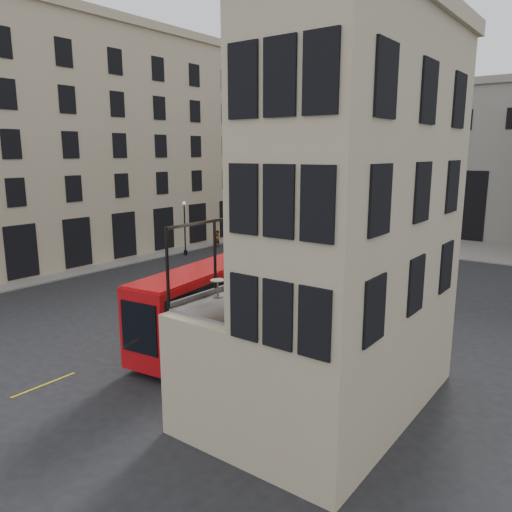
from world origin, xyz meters
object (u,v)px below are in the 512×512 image
Objects in this scene: street_lamp_a at (185,231)px; bicycle at (244,287)px; car_b at (387,257)px; pedestrian_b at (347,241)px; cafe_chair_a at (252,304)px; cafe_chair_b at (310,282)px; bus_far at (301,217)px; traffic_light_near at (288,263)px; cafe_table_mid at (264,274)px; street_lamp_b at (359,222)px; cafe_table_near at (218,286)px; bus_near at (209,300)px; car_c at (264,240)px; pedestrian_a at (249,231)px; cafe_table_far at (301,257)px; cafe_chair_c at (313,276)px; cafe_chair_d at (331,266)px; traffic_light_far at (261,221)px; pedestrian_c at (376,237)px; cyclist at (252,264)px; pedestrian_e at (217,239)px; pedestrian_d at (439,240)px; car_a at (313,258)px.

street_lamp_a reaches higher than bicycle.
pedestrian_b is (-6.11, 4.42, 0.19)m from car_b.
cafe_chair_b is (0.11, 3.72, 0.02)m from cafe_chair_a.
bus_far is at bearing 25.83° from bicycle.
traffic_light_near is 14.57m from cafe_table_mid.
street_lamp_b is 38.73m from cafe_table_near.
cafe_table_mid reaches higher than pedestrian_b.
bus_near is 2.43× the size of car_c.
pedestrian_a is at bearing -155.40° from bus_far.
cafe_table_far reaches higher than cafe_table_near.
pedestrian_a is at bearing 131.44° from cafe_chair_c.
pedestrian_b is at bearing -22.28° from bus_far.
cafe_table_mid is at bearing -70.12° from pedestrian_a.
cafe_chair_a is 0.87× the size of cafe_chair_d.
cafe_chair_d is at bearing -67.07° from street_lamp_b.
cafe_chair_a is (7.06, -5.55, 2.47)m from bus_near.
traffic_light_near is 0.35× the size of bus_near.
cafe_chair_b is at bearing -50.77° from traffic_light_far.
cafe_chair_c is (1.72, -1.81, -0.29)m from cafe_table_far.
pedestrian_c is at bearing 4.59° from bicycle.
car_b is 5.46× the size of cafe_chair_b.
cyclist reaches higher than bicycle.
pedestrian_d is at bearing 125.84° from pedestrian_e.
bus_near is at bearing -81.41° from traffic_light_near.
bus_near reaches higher than bicycle.
cafe_table_near is 0.83× the size of cafe_chair_a.
pedestrian_b is at bearing 62.13° from pedestrian_c.
bus_near is 6.85× the size of pedestrian_c.
pedestrian_a is 39.56m from cafe_table_mid.
traffic_light_far is 35.49m from cafe_table_mid.
car_a is 2.23× the size of pedestrian_b.
street_lamp_a is 27.26m from cafe_table_far.
bus_near is at bearing -148.54° from bicycle.
cafe_table_far is (4.67, -22.39, 4.39)m from car_b.
car_b is 7.55m from pedestrian_b.
cafe_table_far is at bearing 89.15° from cafe_table_near.
cafe_chair_d is at bearing -68.41° from car_a.
cafe_chair_a is (22.56, -31.49, 2.42)m from traffic_light_far.
traffic_light_near is 25.20m from pedestrian_d.
bus_far is 2.77× the size of car_a.
pedestrian_d is at bearing -141.98° from car_c.
bicycle is (12.97, -7.20, -1.94)m from street_lamp_a.
car_a is at bearing 115.72° from cafe_chair_a.
street_lamp_a is 16.70m from pedestrian_b.
car_a is 2.63× the size of cyclist.
traffic_light_far is 0.32× the size of bus_far.
pedestrian_c is 1.70× the size of cafe_chair_c.
car_c is 5.18× the size of cafe_table_far.
car_a is 23.68m from cafe_chair_c.
pedestrian_c is 2.08× the size of cafe_table_mid.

